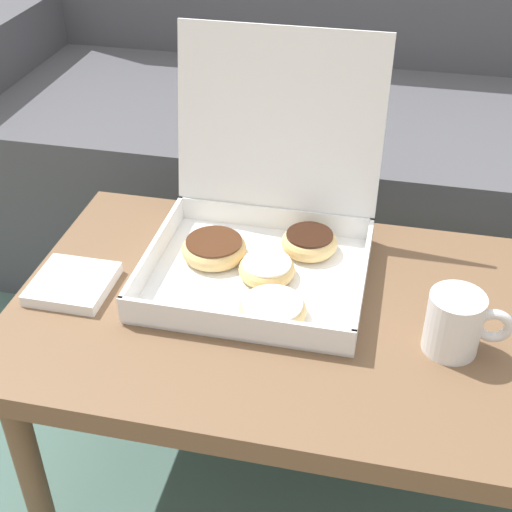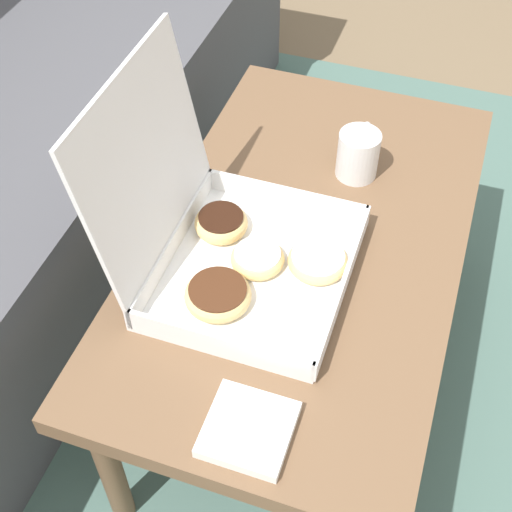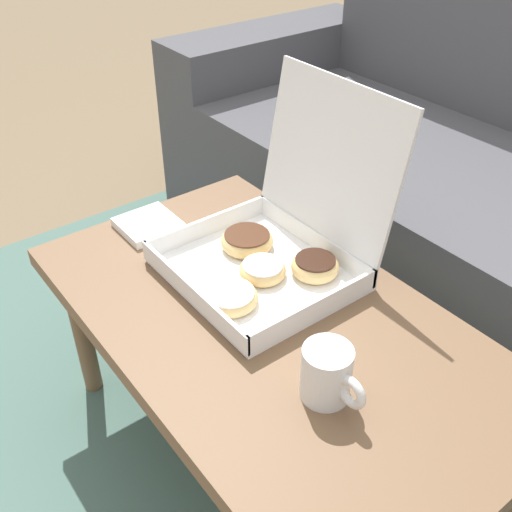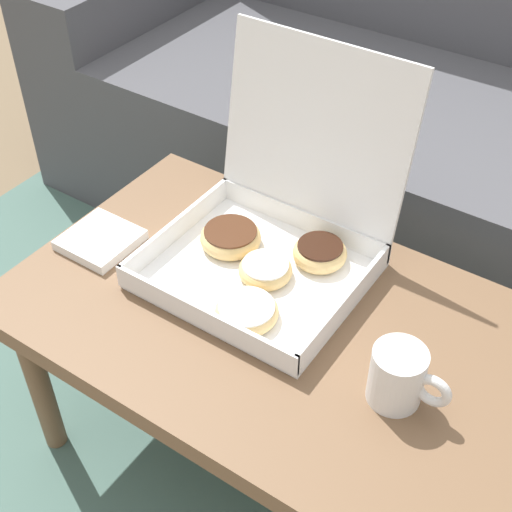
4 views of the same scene
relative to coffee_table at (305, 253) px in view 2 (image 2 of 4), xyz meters
The scene contains 6 objects.
ground_plane 0.39m from the coffee_table, 90.00° to the left, with size 12.00×12.00×0.00m, color #756047.
area_rug 0.53m from the coffee_table, 90.00° to the left, with size 2.43×1.84×0.01m, color #4C6B60.
coffee_table is the anchor object (origin of this frame).
pastry_box 0.19m from the coffee_table, 137.26° to the left, with size 0.37×0.38×0.37m.
coffee_mug 0.23m from the coffee_table, 12.16° to the right, with size 0.13×0.08×0.10m.
napkin_stack 0.42m from the coffee_table, behind, with size 0.13×0.13×0.02m.
Camera 2 is at (-0.89, -0.27, 1.39)m, focal length 50.00 mm.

